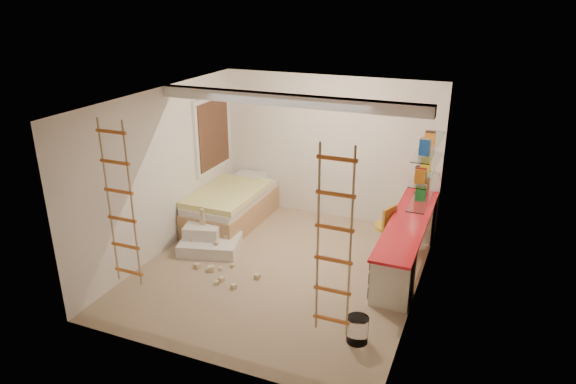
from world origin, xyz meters
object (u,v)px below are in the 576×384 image
at_px(desk, 407,241).
at_px(bed, 232,206).
at_px(play_platform, 208,241).
at_px(swivel_chair, 388,237).

distance_m(desk, bed, 3.22).
bearing_deg(play_platform, desk, 13.13).
relative_size(bed, play_platform, 1.85).
distance_m(bed, swivel_chair, 2.87).
xyz_separation_m(bed, swivel_chair, (2.87, -0.15, -0.02)).
xyz_separation_m(swivel_chair, play_platform, (-2.73, -0.93, -0.15)).
distance_m(swivel_chair, play_platform, 2.88).
height_order(bed, play_platform, bed).
relative_size(desk, play_platform, 2.59).
height_order(desk, play_platform, desk).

